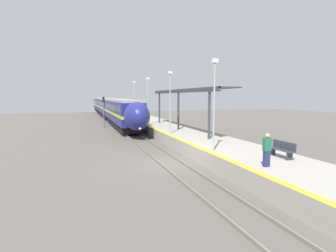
% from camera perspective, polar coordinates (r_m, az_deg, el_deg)
% --- Properties ---
extents(ground_plane, '(120.00, 120.00, 0.00)m').
position_cam_1_polar(ground_plane, '(17.18, 0.45, -8.12)').
color(ground_plane, '#56514C').
extents(rail_left, '(0.08, 90.00, 0.15)m').
position_cam_1_polar(rail_left, '(16.95, -1.88, -8.06)').
color(rail_left, slate).
rests_on(rail_left, ground_plane).
extents(rail_right, '(0.08, 90.00, 0.15)m').
position_cam_1_polar(rail_right, '(17.41, 2.71, -7.68)').
color(rail_right, slate).
rests_on(rail_right, ground_plane).
extents(train, '(2.74, 59.89, 3.94)m').
position_cam_1_polar(train, '(54.40, -12.89, 4.09)').
color(train, black).
rests_on(train, ground_plane).
extents(platform_right, '(4.63, 64.00, 1.00)m').
position_cam_1_polar(platform_right, '(18.74, 12.22, -5.47)').
color(platform_right, '#9E998E').
rests_on(platform_right, ground_plane).
extents(platform_bench, '(0.44, 1.70, 0.89)m').
position_cam_1_polar(platform_bench, '(15.63, 23.59, -4.59)').
color(platform_bench, '#2D333D').
rests_on(platform_bench, platform_right).
extents(person_waiting, '(0.36, 0.22, 1.60)m').
position_cam_1_polar(person_waiting, '(13.27, 20.72, -4.84)').
color(person_waiting, navy).
rests_on(person_waiting, platform_right).
extents(railway_signal, '(0.28, 0.28, 4.28)m').
position_cam_1_polar(railway_signal, '(37.75, -13.82, 3.67)').
color(railway_signal, '#59595E').
rests_on(railway_signal, ground_plane).
extents(lamppost_near, '(0.36, 0.20, 5.56)m').
position_cam_1_polar(lamppost_near, '(16.10, 10.03, 5.81)').
color(lamppost_near, '#9E9EA3').
rests_on(lamppost_near, platform_right).
extents(lamppost_mid, '(0.36, 0.20, 5.56)m').
position_cam_1_polar(lamppost_mid, '(23.58, 0.47, 6.07)').
color(lamppost_mid, '#9E9EA3').
rests_on(lamppost_mid, platform_right).
extents(lamppost_far, '(0.36, 0.20, 5.56)m').
position_cam_1_polar(lamppost_far, '(31.39, -4.42, 6.14)').
color(lamppost_far, '#9E9EA3').
rests_on(lamppost_far, platform_right).
extents(lamppost_farthest, '(0.36, 0.20, 5.56)m').
position_cam_1_polar(lamppost_farthest, '(39.33, -7.35, 6.16)').
color(lamppost_farthest, '#9E9EA3').
rests_on(lamppost_farthest, platform_right).
extents(station_canopy, '(2.02, 16.47, 4.06)m').
position_cam_1_polar(station_canopy, '(26.93, 3.44, 7.39)').
color(station_canopy, '#333842').
rests_on(station_canopy, platform_right).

